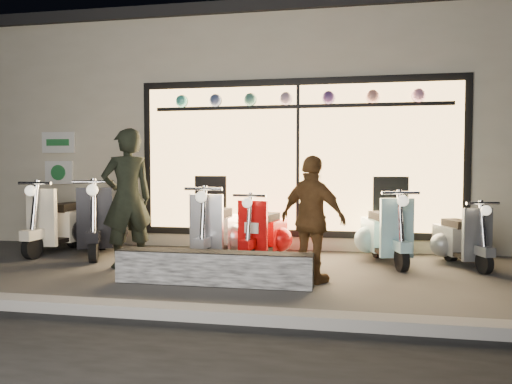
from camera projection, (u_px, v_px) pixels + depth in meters
ground at (222, 273)px, 6.63m from camera, size 40.00×40.00×0.00m
kerb at (168, 312)px, 4.66m from camera, size 40.00×0.25×0.12m
shop_building at (277, 136)px, 11.40m from camera, size 10.20×6.23×4.20m
graffiti_barrier at (214, 268)px, 5.97m from camera, size 2.38×0.28×0.40m
scooter_silver at (218, 230)px, 7.65m from camera, size 0.48×1.50×1.08m
scooter_red at (265, 233)px, 7.63m from camera, size 0.60×1.38×0.98m
scooter_black at (99, 225)px, 8.13m from camera, size 0.93×1.59×1.16m
scooter_cream at (65, 224)px, 8.37m from camera, size 0.56×1.58×1.13m
scooter_blue at (384, 233)px, 7.43m from camera, size 0.70×1.45×1.03m
scooter_grey at (459, 239)px, 7.20m from camera, size 0.66×1.27×0.91m
man at (127, 198)px, 6.97m from camera, size 0.84×0.82×1.94m
woman at (313, 219)px, 6.05m from camera, size 0.98×0.79×1.55m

